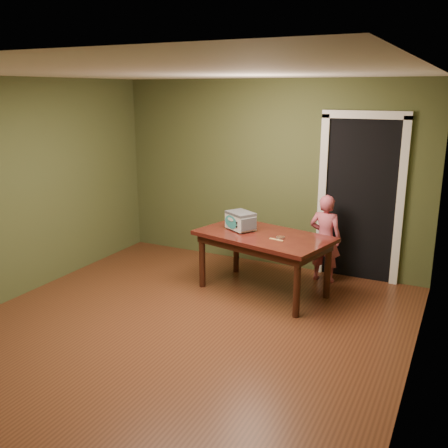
{
  "coord_description": "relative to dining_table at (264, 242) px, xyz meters",
  "views": [
    {
      "loc": [
        2.54,
        -3.97,
        2.45
      ],
      "look_at": [
        0.06,
        1.0,
        0.95
      ],
      "focal_mm": 40.0,
      "sensor_mm": 36.0,
      "label": 1
    }
  ],
  "objects": [
    {
      "name": "child",
      "position": [
        0.57,
        0.72,
        -0.07
      ],
      "size": [
        0.43,
        0.29,
        1.16
      ],
      "primitive_type": "imported",
      "rotation": [
        0.0,
        0.0,
        3.11
      ],
      "color": "#C14F60",
      "rests_on": "floor"
    },
    {
      "name": "toy_oven",
      "position": [
        -0.34,
        0.05,
        0.23
      ],
      "size": [
        0.44,
        0.39,
        0.23
      ],
      "rotation": [
        0.0,
        0.0,
        -0.54
      ],
      "color": "#4C4F54",
      "rests_on": "dining_table"
    },
    {
      "name": "dining_table",
      "position": [
        0.0,
        0.0,
        0.0
      ],
      "size": [
        1.76,
        1.24,
        0.75
      ],
      "rotation": [
        0.0,
        0.0,
        -0.23
      ],
      "color": "#380F0C",
      "rests_on": "floor"
    },
    {
      "name": "spatula",
      "position": [
        0.22,
        -0.15,
        0.1
      ],
      "size": [
        0.18,
        0.06,
        0.01
      ],
      "primitive_type": "cube",
      "rotation": [
        0.0,
        0.0,
        -0.2
      ],
      "color": "tan",
      "rests_on": "dining_table"
    },
    {
      "name": "baking_pan",
      "position": [
        0.24,
        -0.07,
        0.11
      ],
      "size": [
        0.1,
        0.1,
        0.02
      ],
      "color": "silver",
      "rests_on": "dining_table"
    },
    {
      "name": "doorway",
      "position": [
        0.92,
        1.33,
        0.41
      ],
      "size": [
        1.1,
        0.66,
        2.25
      ],
      "color": "black",
      "rests_on": "ground"
    },
    {
      "name": "floor",
      "position": [
        -0.38,
        -1.45,
        -0.65
      ],
      "size": [
        5.0,
        5.0,
        0.0
      ],
      "primitive_type": "plane",
      "color": "#5B2E1A",
      "rests_on": "ground"
    },
    {
      "name": "room_shell",
      "position": [
        -0.38,
        -1.45,
        1.06
      ],
      "size": [
        4.52,
        5.02,
        2.61
      ],
      "color": "#414A27",
      "rests_on": "ground"
    }
  ]
}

